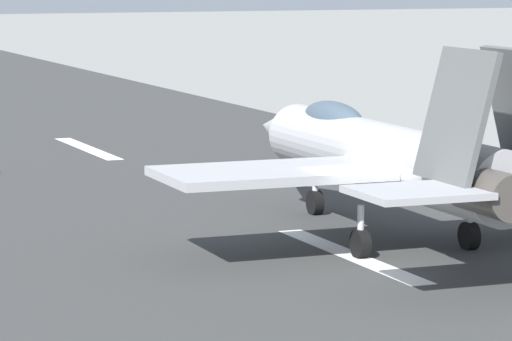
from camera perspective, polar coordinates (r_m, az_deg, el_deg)
ground_plane at (r=38.34m, az=4.26°, el=-3.53°), size 400.00×400.00×0.00m
runway_strip at (r=38.32m, az=4.27°, el=-3.52°), size 240.00×26.00×0.02m
fighter_jet at (r=40.81m, az=4.99°, el=0.58°), size 17.02×13.40×5.61m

